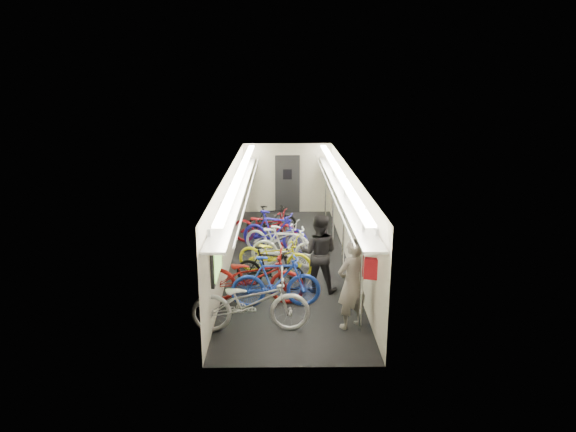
{
  "coord_description": "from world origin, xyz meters",
  "views": [
    {
      "loc": [
        -0.19,
        -12.45,
        4.61
      ],
      "look_at": [
        -0.04,
        0.2,
        1.15
      ],
      "focal_mm": 32.0,
      "sensor_mm": 36.0,
      "label": 1
    }
  ],
  "objects_px": {
    "bicycle_1": "(276,282)",
    "passenger_mid": "(319,253)",
    "passenger_near": "(352,284)",
    "backpack": "(372,269)",
    "bicycle_0": "(251,302)"
  },
  "relations": [
    {
      "from": "passenger_mid",
      "to": "backpack",
      "type": "bearing_deg",
      "value": 123.82
    },
    {
      "from": "backpack",
      "to": "bicycle_1",
      "type": "bearing_deg",
      "value": 162.26
    },
    {
      "from": "bicycle_1",
      "to": "passenger_mid",
      "type": "bearing_deg",
      "value": -50.37
    },
    {
      "from": "bicycle_1",
      "to": "backpack",
      "type": "xyz_separation_m",
      "value": [
        1.73,
        -1.15,
        0.72
      ]
    },
    {
      "from": "passenger_near",
      "to": "backpack",
      "type": "bearing_deg",
      "value": 110.79
    },
    {
      "from": "passenger_mid",
      "to": "bicycle_1",
      "type": "bearing_deg",
      "value": 53.79
    },
    {
      "from": "bicycle_1",
      "to": "passenger_near",
      "type": "xyz_separation_m",
      "value": [
        1.43,
        -0.9,
        0.32
      ]
    },
    {
      "from": "passenger_near",
      "to": "passenger_mid",
      "type": "bearing_deg",
      "value": -103.0
    },
    {
      "from": "bicycle_1",
      "to": "passenger_mid",
      "type": "relative_size",
      "value": 1.05
    },
    {
      "from": "bicycle_1",
      "to": "bicycle_0",
      "type": "bearing_deg",
      "value": 153.57
    },
    {
      "from": "bicycle_1",
      "to": "backpack",
      "type": "height_order",
      "value": "backpack"
    },
    {
      "from": "bicycle_0",
      "to": "bicycle_1",
      "type": "relative_size",
      "value": 1.19
    },
    {
      "from": "bicycle_0",
      "to": "backpack",
      "type": "xyz_separation_m",
      "value": [
        2.19,
        -0.13,
        0.7
      ]
    },
    {
      "from": "backpack",
      "to": "passenger_mid",
      "type": "bearing_deg",
      "value": 127.95
    },
    {
      "from": "passenger_near",
      "to": "passenger_mid",
      "type": "xyz_separation_m",
      "value": [
        -0.5,
        1.73,
        -0.0
      ]
    }
  ]
}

